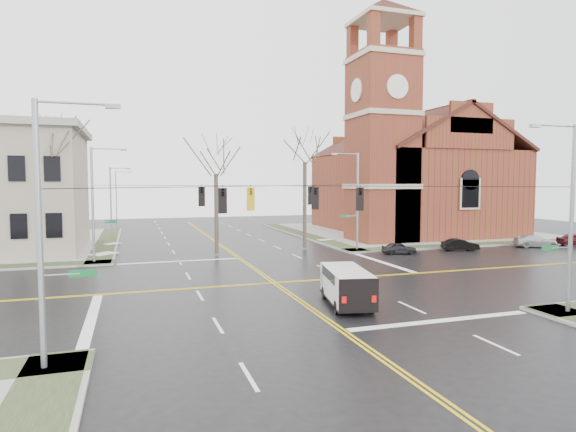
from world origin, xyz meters
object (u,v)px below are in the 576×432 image
object	(u,v)px
church	(406,167)
signal_pole_se	(569,213)
signal_pole_nw	(95,201)
cargo_van	(346,283)
tree_nw_near	(216,168)
parked_car_a	(399,248)
streetlight_north_a	(112,200)
parked_car_c	(536,241)
parked_car_b	(460,245)
tree_ne	(305,156)
parked_car_d	(576,239)
signal_pole_sw	(45,226)
streetlight_north_b	(117,195)
tree_nw_far	(57,149)
signal_pole_ne	(356,198)

from	to	relation	value
church	signal_pole_se	bearing A→B (deg)	-110.33
church	signal_pole_nw	xyz separation A→B (m)	(-36.09, -13.28, -3.48)
cargo_van	tree_nw_near	bearing A→B (deg)	111.98
parked_car_a	church	bearing A→B (deg)	-19.44
streetlight_north_a	parked_car_c	world-z (taller)	streetlight_north_a
parked_car_b	tree_ne	world-z (taller)	tree_ne
parked_car_a	parked_car_d	world-z (taller)	parked_car_d
parked_car_c	parked_car_d	world-z (taller)	parked_car_d
signal_pole_sw	parked_car_c	bearing A→B (deg)	25.89
church	signal_pole_nw	size ratio (longest dim) A/B	3.06
signal_pole_se	streetlight_north_b	world-z (taller)	signal_pole_se
signal_pole_nw	streetlight_north_b	size ratio (longest dim) A/B	1.12
church	parked_car_a	distance (m)	21.00
cargo_van	parked_car_d	distance (m)	35.34
signal_pole_nw	tree_nw_far	bearing A→B (deg)	136.73
parked_car_c	cargo_van	bearing A→B (deg)	140.28
parked_car_a	tree_nw_far	size ratio (longest dim) A/B	0.24
tree_ne	parked_car_a	bearing A→B (deg)	-38.46
parked_car_c	tree_nw_near	bearing A→B (deg)	103.85
tree_nw_far	parked_car_b	bearing A→B (deg)	-9.19
signal_pole_sw	tree_ne	world-z (taller)	tree_ne
cargo_van	signal_pole_nw	bearing A→B (deg)	138.24
parked_car_d	parked_car_b	bearing A→B (deg)	100.97
signal_pole_nw	parked_car_c	size ratio (longest dim) A/B	2.18
parked_car_c	tree_nw_near	size ratio (longest dim) A/B	0.39
signal_pole_se	tree_nw_far	distance (m)	36.54
church	signal_pole_ne	world-z (taller)	church
church	streetlight_north_a	xyz separation A→B (m)	(-35.42, 3.22, -3.97)
signal_pole_ne	streetlight_north_a	bearing A→B (deg)	143.10
cargo_van	parked_car_a	distance (m)	19.17
cargo_van	tree_nw_far	distance (m)	27.48
signal_pole_sw	parked_car_d	bearing A→B (deg)	23.06
church	signal_pole_se	xyz separation A→B (m)	(-13.44, -36.28, -3.48)
church	parked_car_b	bearing A→B (deg)	-103.78
signal_pole_se	cargo_van	bearing A→B (deg)	151.05
church	tree_nw_far	distance (m)	40.42
church	parked_car_b	size ratio (longest dim) A/B	8.10
parked_car_b	tree_ne	distance (m)	16.87
parked_car_a	tree_ne	world-z (taller)	tree_ne
signal_pole_ne	parked_car_a	xyz separation A→B (m)	(2.84, -3.03, -4.42)
parked_car_a	signal_pole_nw	bearing A→B (deg)	96.81
parked_car_d	tree_ne	xyz separation A→B (m)	(-27.18, 6.08, 8.26)
parked_car_b	streetlight_north_b	bearing A→B (deg)	54.52
signal_pole_nw	tree_nw_near	distance (m)	10.24
parked_car_c	tree_nw_far	distance (m)	44.95
church	tree_ne	xyz separation A→B (m)	(-17.60, -10.76, 0.46)
streetlight_north_b	signal_pole_se	bearing A→B (deg)	-69.73
streetlight_north_b	cargo_van	world-z (taller)	streetlight_north_b
signal_pole_sw	tree_nw_far	world-z (taller)	tree_nw_far
signal_pole_sw	parked_car_d	world-z (taller)	signal_pole_sw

